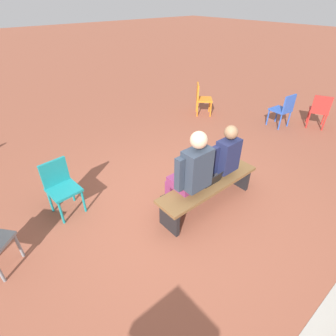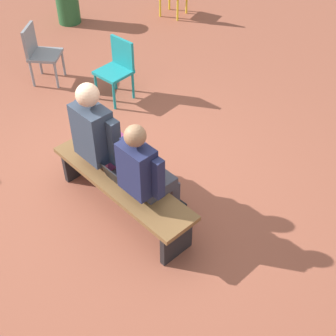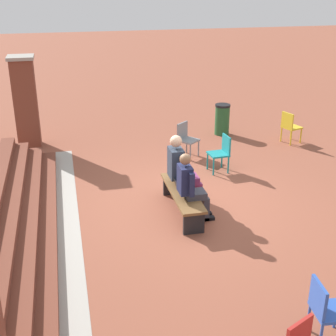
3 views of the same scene
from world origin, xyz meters
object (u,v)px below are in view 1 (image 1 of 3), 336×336
object	(u,v)px
person_adult	(190,173)
plastic_chair_far_right	(201,97)
plastic_chair_near_bench_left	(60,184)
plastic_chair_far_left	(284,109)
person_student	(221,160)
plastic_chair_by_pillar	(320,109)
bench	(209,187)
laptop	(211,180)

from	to	relation	value
person_adult	plastic_chair_far_right	size ratio (longest dim) A/B	1.70
plastic_chair_near_bench_left	plastic_chair_far_left	world-z (taller)	same
person_student	plastic_chair_far_right	bearing A→B (deg)	-131.62
plastic_chair_far_right	person_adult	bearing A→B (deg)	41.24
person_student	person_adult	world-z (taller)	person_adult
person_adult	plastic_chair_by_pillar	bearing A→B (deg)	-177.81
bench	plastic_chair_near_bench_left	bearing A→B (deg)	-37.93
plastic_chair_far_right	plastic_chair_far_left	bearing A→B (deg)	116.20
plastic_chair_by_pillar	person_adult	bearing A→B (deg)	2.19
plastic_chair_near_bench_left	person_student	bearing A→B (deg)	147.79
laptop	person_adult	bearing A→B (deg)	-13.18
plastic_chair_far_right	laptop	bearing A→B (deg)	45.74
plastic_chair_by_pillar	plastic_chair_near_bench_left	size ratio (longest dim) A/B	1.00
plastic_chair_near_bench_left	plastic_chair_by_pillar	bearing A→B (deg)	169.39
laptop	plastic_chair_near_bench_left	xyz separation A→B (m)	(1.77, -1.38, -0.02)
person_student	plastic_chair_far_right	size ratio (longest dim) A/B	1.56
bench	plastic_chair_far_right	distance (m)	3.83
plastic_chair_by_pillar	plastic_chair_far_right	bearing A→B (deg)	-57.97
plastic_chair_by_pillar	person_student	bearing A→B (deg)	2.65
person_adult	plastic_chair_far_right	xyz separation A→B (m)	(-3.03, -2.66, -0.27)
plastic_chair_far_left	person_adult	bearing A→B (deg)	10.98
bench	plastic_chair_far_left	xyz separation A→B (m)	(-3.61, -0.84, 0.13)
bench	plastic_chair_near_bench_left	world-z (taller)	plastic_chair_near_bench_left
plastic_chair_near_bench_left	laptop	bearing A→B (deg)	141.96
person_student	plastic_chair_near_bench_left	xyz separation A→B (m)	(2.07, -1.31, -0.22)
plastic_chair_far_right	plastic_chair_near_bench_left	size ratio (longest dim) A/B	1.00
laptop	person_student	bearing A→B (deg)	-165.74
bench	plastic_chair_far_right	bearing A→B (deg)	-134.48
person_student	laptop	size ratio (longest dim) A/B	4.09
person_adult	plastic_chair_near_bench_left	distance (m)	1.93
bench	laptop	bearing A→B (deg)	125.19
laptop	plastic_chair_by_pillar	bearing A→B (deg)	-176.49
laptop	plastic_chair_far_left	size ratio (longest dim) A/B	0.38
person_adult	plastic_chair_near_bench_left	xyz separation A→B (m)	(1.41, -1.30, -0.27)
plastic_chair_far_left	person_student	bearing A→B (deg)	13.23
laptop	plastic_chair_far_left	xyz separation A→B (m)	(-3.61, -0.85, -0.02)
laptop	plastic_chair_far_right	distance (m)	3.83
laptop	plastic_chair_far_right	bearing A→B (deg)	-134.26
plastic_chair_far_left	plastic_chair_far_right	bearing A→B (deg)	-63.80
plastic_chair_by_pillar	plastic_chair_near_bench_left	distance (m)	6.10
plastic_chair_by_pillar	plastic_chair_far_right	size ratio (longest dim) A/B	1.00
plastic_chair_by_pillar	plastic_chair_near_bench_left	xyz separation A→B (m)	(6.00, -1.12, 0.00)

